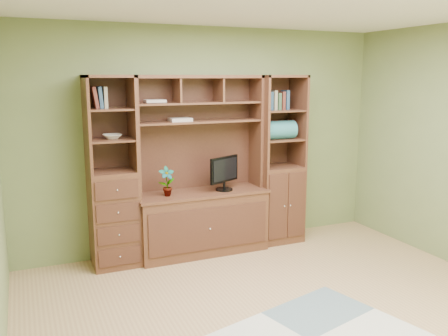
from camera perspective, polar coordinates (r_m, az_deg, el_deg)
name	(u,v)px	position (r m, az deg, el deg)	size (l,w,h in m)	color
room	(296,169)	(3.88, 8.66, -0.07)	(4.60, 4.10, 2.64)	tan
center_hutch	(202,167)	(5.39, -2.72, 0.17)	(1.54, 0.53, 2.05)	#522D1D
left_tower	(112,173)	(5.17, -13.30, -0.58)	(0.50, 0.45, 2.05)	#522D1D
right_tower	(278,160)	(5.86, 6.56, 0.99)	(0.55, 0.45, 2.05)	#522D1D
monitor	(224,167)	(5.46, 0.02, 0.10)	(0.45, 0.20, 0.55)	black
orchid	(167,181)	(5.26, -6.89, -1.62)	(0.17, 0.12, 0.33)	#A96739
magazines	(180,120)	(5.33, -5.30, 5.82)	(0.24, 0.18, 0.04)	#B5A59A
bowl	(112,136)	(5.11, -13.30, 3.71)	(0.20, 0.20, 0.05)	beige
blanket_teal	(279,130)	(5.75, 6.69, 4.57)	(0.38, 0.22, 0.22)	#2C7076
blanket_red	(280,129)	(5.91, 6.75, 4.71)	(0.39, 0.21, 0.21)	brown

